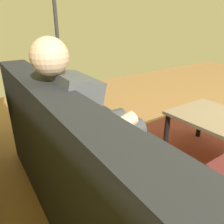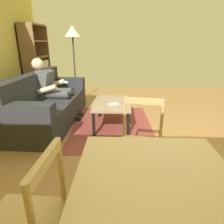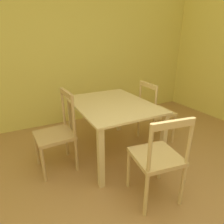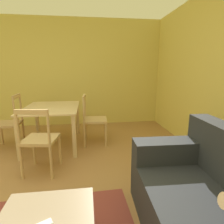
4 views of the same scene
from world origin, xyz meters
The scene contains 5 objects.
wall_side centered at (-3.02, 0.00, 1.28)m, with size 0.12×5.39×2.55m, color #D2BE5D.
dining_table centered at (-1.62, 0.19, 0.62)m, with size 1.21×0.93×0.72m.
dining_chair_near_wall centered at (-1.62, 0.93, 0.46)m, with size 0.44×0.44×0.92m.
dining_chair_facing_couch centered at (-0.68, 0.19, 0.46)m, with size 0.48×0.48×0.91m.
dining_chair_by_doorway centered at (-1.62, -0.54, 0.46)m, with size 0.44×0.44×0.95m.
Camera 3 is at (0.45, -0.87, 1.50)m, focal length 30.43 mm.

